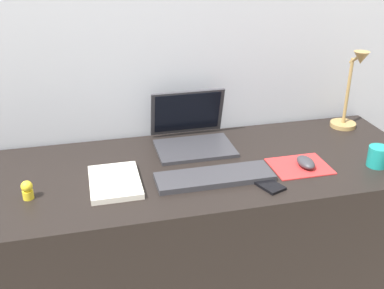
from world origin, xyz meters
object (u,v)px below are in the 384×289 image
(notebook_pad, at_px, (115,182))
(mouse, at_px, (306,162))
(coffee_mug, at_px, (378,156))
(cell_phone, at_px, (266,184))
(keyboard, at_px, (214,177))
(laptop, at_px, (191,132))
(desk_lamp, at_px, (351,92))
(toy_figurine_yellow, at_px, (27,190))

(notebook_pad, bearing_deg, mouse, -3.22)
(coffee_mug, bearing_deg, cell_phone, -175.43)
(keyboard, xyz_separation_m, mouse, (0.35, 0.01, 0.01))
(laptop, height_order, notebook_pad, laptop)
(keyboard, relative_size, coffee_mug, 5.39)
(keyboard, distance_m, notebook_pad, 0.34)
(keyboard, height_order, desk_lamp, desk_lamp)
(keyboard, relative_size, desk_lamp, 1.18)
(notebook_pad, bearing_deg, keyboard, -7.82)
(cell_phone, bearing_deg, notebook_pad, 144.87)
(cell_phone, height_order, desk_lamp, desk_lamp)
(keyboard, relative_size, toy_figurine_yellow, 6.42)
(laptop, distance_m, cell_phone, 0.42)
(keyboard, bearing_deg, desk_lamp, 23.53)
(mouse, xyz_separation_m, desk_lamp, (0.33, 0.29, 0.14))
(toy_figurine_yellow, bearing_deg, notebook_pad, 4.98)
(notebook_pad, distance_m, coffee_mug, 0.95)
(desk_lamp, distance_m, notebook_pad, 1.06)
(laptop, distance_m, mouse, 0.46)
(desk_lamp, xyz_separation_m, toy_figurine_yellow, (-1.30, -0.27, -0.13))
(cell_phone, height_order, notebook_pad, notebook_pad)
(coffee_mug, bearing_deg, notebook_pad, 174.55)
(desk_lamp, height_order, coffee_mug, desk_lamp)
(notebook_pad, bearing_deg, laptop, 37.70)
(keyboard, bearing_deg, notebook_pad, 172.06)
(coffee_mug, distance_m, toy_figurine_yellow, 1.23)
(coffee_mug, bearing_deg, mouse, 169.04)
(coffee_mug, bearing_deg, toy_figurine_yellow, 176.92)
(keyboard, xyz_separation_m, coffee_mug, (0.61, -0.04, 0.03))
(laptop, distance_m, keyboard, 0.31)
(desk_lamp, height_order, notebook_pad, desk_lamp)
(notebook_pad, bearing_deg, desk_lamp, 13.83)
(laptop, height_order, desk_lamp, desk_lamp)
(keyboard, distance_m, desk_lamp, 0.76)
(desk_lamp, bearing_deg, coffee_mug, -102.33)
(toy_figurine_yellow, bearing_deg, coffee_mug, -3.08)
(mouse, relative_size, notebook_pad, 0.40)
(laptop, xyz_separation_m, desk_lamp, (0.69, -0.01, 0.11))
(laptop, height_order, mouse, laptop)
(laptop, xyz_separation_m, toy_figurine_yellow, (-0.61, -0.28, -0.02))
(keyboard, height_order, mouse, mouse)
(toy_figurine_yellow, bearing_deg, mouse, -0.93)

